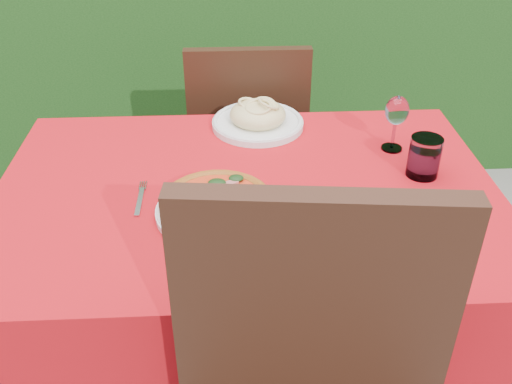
{
  "coord_description": "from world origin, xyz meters",
  "views": [
    {
      "loc": [
        -0.04,
        -1.2,
        1.52
      ],
      "look_at": [
        0.02,
        -0.05,
        0.77
      ],
      "focal_mm": 40.0,
      "sensor_mm": 36.0,
      "label": 1
    }
  ],
  "objects_px": {
    "pasta_plate": "(258,118)",
    "water_glass": "(424,159)",
    "fork": "(140,202)",
    "pizza_plate": "(217,205)",
    "chair_far": "(248,142)",
    "wine_glass": "(397,113)"
  },
  "relations": [
    {
      "from": "pasta_plate",
      "to": "water_glass",
      "type": "distance_m",
      "value": 0.51
    },
    {
      "from": "pasta_plate",
      "to": "fork",
      "type": "relative_size",
      "value": 1.69
    },
    {
      "from": "pizza_plate",
      "to": "water_glass",
      "type": "xyz_separation_m",
      "value": [
        0.53,
        0.15,
        0.02
      ]
    },
    {
      "from": "chair_far",
      "to": "fork",
      "type": "relative_size",
      "value": 5.63
    },
    {
      "from": "chair_far",
      "to": "pizza_plate",
      "type": "bearing_deg",
      "value": 82.64
    },
    {
      "from": "chair_far",
      "to": "pasta_plate",
      "type": "distance_m",
      "value": 0.41
    },
    {
      "from": "fork",
      "to": "wine_glass",
      "type": "bearing_deg",
      "value": 18.77
    },
    {
      "from": "chair_far",
      "to": "water_glass",
      "type": "relative_size",
      "value": 8.56
    },
    {
      "from": "pasta_plate",
      "to": "fork",
      "type": "bearing_deg",
      "value": -128.16
    },
    {
      "from": "pizza_plate",
      "to": "water_glass",
      "type": "bearing_deg",
      "value": 15.53
    },
    {
      "from": "wine_glass",
      "to": "fork",
      "type": "relative_size",
      "value": 0.98
    },
    {
      "from": "pizza_plate",
      "to": "fork",
      "type": "distance_m",
      "value": 0.2
    },
    {
      "from": "chair_far",
      "to": "pasta_plate",
      "type": "height_order",
      "value": "chair_far"
    },
    {
      "from": "pizza_plate",
      "to": "wine_glass",
      "type": "xyz_separation_m",
      "value": [
        0.49,
        0.29,
        0.09
      ]
    },
    {
      "from": "pizza_plate",
      "to": "pasta_plate",
      "type": "distance_m",
      "value": 0.46
    },
    {
      "from": "pizza_plate",
      "to": "fork",
      "type": "relative_size",
      "value": 2.04
    },
    {
      "from": "water_glass",
      "to": "wine_glass",
      "type": "relative_size",
      "value": 0.67
    },
    {
      "from": "water_glass",
      "to": "wine_glass",
      "type": "xyz_separation_m",
      "value": [
        -0.04,
        0.14,
        0.06
      ]
    },
    {
      "from": "wine_glass",
      "to": "fork",
      "type": "bearing_deg",
      "value": -160.99
    },
    {
      "from": "chair_far",
      "to": "fork",
      "type": "bearing_deg",
      "value": 68.16
    },
    {
      "from": "fork",
      "to": "water_glass",
      "type": "bearing_deg",
      "value": 7.02
    },
    {
      "from": "chair_far",
      "to": "pasta_plate",
      "type": "xyz_separation_m",
      "value": [
        0.02,
        -0.32,
        0.25
      ]
    }
  ]
}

